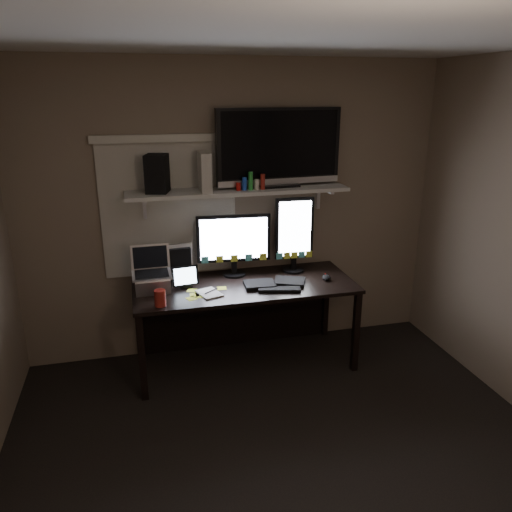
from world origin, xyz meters
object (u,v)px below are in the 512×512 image
object	(u,v)px
cup	(160,298)
tv	(279,148)
monitor_portrait	(294,234)
mouse	(326,277)
desk	(242,298)
monitor_landscape	(234,245)
speaker	(157,174)
game_console	(204,172)
keyboard	(275,283)
laptop	(152,271)
tablet	(185,277)

from	to	relation	value
cup	tv	bearing A→B (deg)	25.90
monitor_portrait	mouse	size ratio (longest dim) A/B	6.11
desk	mouse	world-z (taller)	mouse
monitor_landscape	mouse	size ratio (longest dim) A/B	5.70
desk	speaker	size ratio (longest dim) A/B	6.12
desk	cup	world-z (taller)	cup
mouse	game_console	xyz separation A→B (m)	(-0.96, 0.24, 0.88)
cup	desk	bearing A→B (deg)	29.79
cup	game_console	size ratio (longest dim) A/B	0.40
desk	mouse	bearing A→B (deg)	-15.72
desk	keyboard	world-z (taller)	keyboard
laptop	desk	bearing A→B (deg)	6.13
cup	speaker	size ratio (longest dim) A/B	0.42
game_console	speaker	world-z (taller)	game_console
mouse	monitor_landscape	bearing A→B (deg)	171.78
monitor_portrait	game_console	bearing A→B (deg)	-176.15
laptop	tv	size ratio (longest dim) A/B	0.33
speaker	tv	bearing A→B (deg)	17.07
desk	keyboard	bearing A→B (deg)	-41.22
monitor_landscape	laptop	distance (m)	0.73
monitor_landscape	speaker	bearing A→B (deg)	-174.30
monitor_landscape	keyboard	xyz separation A→B (m)	(0.27, -0.31, -0.26)
keyboard	tablet	size ratio (longest dim) A/B	2.41
tablet	laptop	bearing A→B (deg)	174.50
monitor_landscape	monitor_portrait	size ratio (longest dim) A/B	0.93
keyboard	tablet	bearing A→B (deg)	-175.86
cup	speaker	xyz separation A→B (m)	(0.06, 0.49, 0.84)
mouse	tv	bearing A→B (deg)	152.14
monitor_landscape	monitor_portrait	distance (m)	0.53
keyboard	monitor_portrait	bearing A→B (deg)	61.55
keyboard	tablet	distance (m)	0.73
keyboard	cup	world-z (taller)	cup
monitor_landscape	laptop	size ratio (longest dim) A/B	1.81
monitor_portrait	keyboard	size ratio (longest dim) A/B	1.31
monitor_portrait	laptop	size ratio (longest dim) A/B	1.94
cup	tv	distance (m)	1.54
mouse	tablet	world-z (taller)	tablet
tablet	game_console	bearing A→B (deg)	28.26
tablet	game_console	world-z (taller)	game_console
desk	cup	size ratio (longest dim) A/B	14.66
keyboard	mouse	distance (m)	0.45
mouse	tv	world-z (taller)	tv
monitor_landscape	tv	xyz separation A→B (m)	(0.39, 0.01, 0.79)
keyboard	game_console	size ratio (longest dim) A/B	1.67
monitor_landscape	mouse	xyz separation A→B (m)	(0.73, -0.29, -0.25)
mouse	laptop	xyz separation A→B (m)	(-1.43, 0.10, 0.15)
tv	speaker	xyz separation A→B (m)	(-0.99, -0.02, -0.17)
monitor_portrait	tablet	distance (m)	1.01
monitor_portrait	keyboard	world-z (taller)	monitor_portrait
game_console	monitor_landscape	bearing A→B (deg)	12.49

